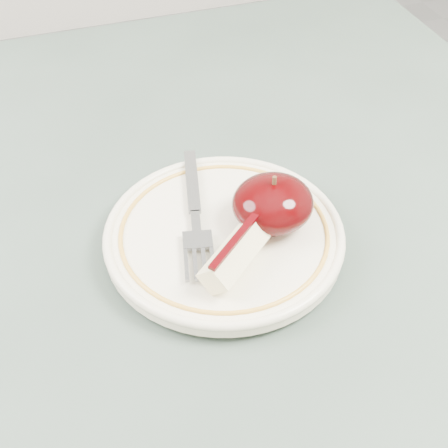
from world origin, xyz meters
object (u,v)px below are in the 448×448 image
object	(u,v)px
table	(194,286)
fork	(195,213)
apple_half	(273,203)
plate	(224,235)

from	to	relation	value
table	fork	bearing A→B (deg)	-53.58
fork	apple_half	bearing A→B (deg)	-100.89
table	plate	distance (m)	0.11
plate	apple_half	bearing A→B (deg)	-2.38
plate	fork	xyz separation A→B (m)	(-0.02, 0.03, 0.01)
apple_half	fork	size ratio (longest dim) A/B	0.43
fork	plate	bearing A→B (deg)	-131.65
table	apple_half	distance (m)	0.15
table	apple_half	bearing A→B (deg)	-26.51
table	apple_half	xyz separation A→B (m)	(0.07, -0.03, 0.13)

